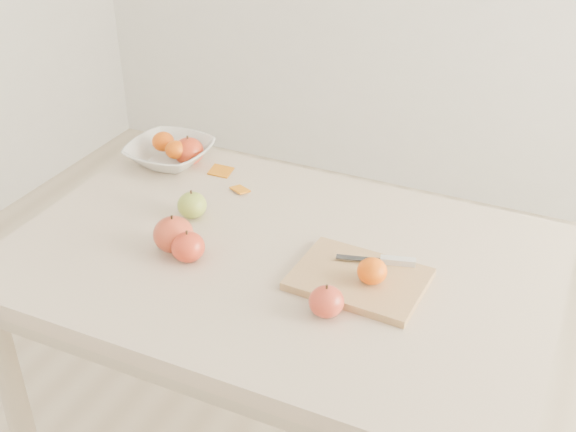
% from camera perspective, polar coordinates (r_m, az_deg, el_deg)
% --- Properties ---
extents(table, '(1.20, 0.80, 0.75)m').
position_cam_1_polar(table, '(1.66, -0.72, -5.79)').
color(table, beige).
rests_on(table, ground).
extents(cutting_board, '(0.28, 0.21, 0.02)m').
position_cam_1_polar(cutting_board, '(1.52, 5.63, -4.99)').
color(cutting_board, tan).
rests_on(cutting_board, table).
extents(board_tangerine, '(0.06, 0.06, 0.05)m').
position_cam_1_polar(board_tangerine, '(1.48, 6.66, -4.34)').
color(board_tangerine, orange).
rests_on(board_tangerine, cutting_board).
extents(fruit_bowl, '(0.22, 0.22, 0.05)m').
position_cam_1_polar(fruit_bowl, '(2.00, -9.33, 4.91)').
color(fruit_bowl, silver).
rests_on(fruit_bowl, table).
extents(bowl_tangerine_near, '(0.06, 0.06, 0.05)m').
position_cam_1_polar(bowl_tangerine_near, '(2.01, -9.84, 5.82)').
color(bowl_tangerine_near, '#C86107').
rests_on(bowl_tangerine_near, fruit_bowl).
extents(bowl_tangerine_far, '(0.06, 0.06, 0.05)m').
position_cam_1_polar(bowl_tangerine_far, '(1.97, -8.89, 5.21)').
color(bowl_tangerine_far, '#D84F07').
rests_on(bowl_tangerine_far, fruit_bowl).
extents(orange_peel_a, '(0.06, 0.05, 0.01)m').
position_cam_1_polar(orange_peel_a, '(1.94, -5.33, 3.44)').
color(orange_peel_a, orange).
rests_on(orange_peel_a, table).
extents(orange_peel_b, '(0.06, 0.05, 0.01)m').
position_cam_1_polar(orange_peel_b, '(1.85, -3.81, 2.04)').
color(orange_peel_b, orange).
rests_on(orange_peel_b, table).
extents(paring_knife, '(0.17, 0.07, 0.01)m').
position_cam_1_polar(paring_knife, '(1.55, 8.16, -3.51)').
color(paring_knife, silver).
rests_on(paring_knife, cutting_board).
extents(apple_green, '(0.07, 0.07, 0.06)m').
position_cam_1_polar(apple_green, '(1.74, -7.59, 0.86)').
color(apple_green, olive).
rests_on(apple_green, table).
extents(apple_red_b, '(0.09, 0.09, 0.08)m').
position_cam_1_polar(apple_red_b, '(1.62, -9.04, -1.45)').
color(apple_red_b, maroon).
rests_on(apple_red_b, table).
extents(apple_red_e, '(0.07, 0.07, 0.06)m').
position_cam_1_polar(apple_red_e, '(1.42, 3.05, -6.76)').
color(apple_red_e, maroon).
rests_on(apple_red_e, table).
extents(apple_red_c, '(0.07, 0.07, 0.07)m').
position_cam_1_polar(apple_red_c, '(1.58, -7.91, -2.44)').
color(apple_red_c, '#A20912').
rests_on(apple_red_c, table).
extents(apple_red_a, '(0.08, 0.08, 0.08)m').
position_cam_1_polar(apple_red_a, '(1.98, -7.86, 5.09)').
color(apple_red_a, '#A20C06').
rests_on(apple_red_a, table).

